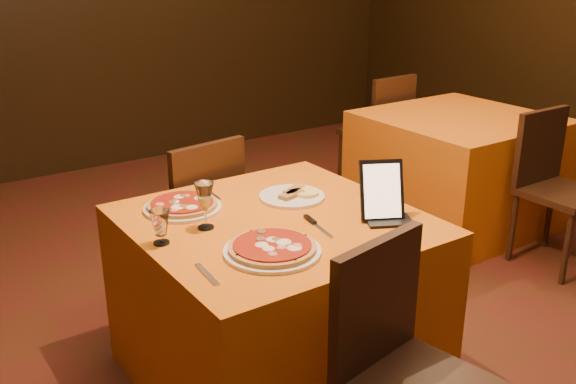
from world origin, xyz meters
TOP-DOWN VIEW (x-y plane):
  - floor at (0.00, 0.00)m, footprint 6.00×7.00m
  - wall_back at (0.00, 3.50)m, footprint 6.00×0.01m
  - main_table at (-0.43, 0.13)m, footprint 1.10×1.10m
  - side_table at (1.55, 0.90)m, footprint 1.10×1.10m
  - chair_main_far at (-0.43, 0.94)m, footprint 0.49×0.49m
  - chair_side_near at (1.55, 0.10)m, footprint 0.40×0.40m
  - chair_side_far at (1.55, 1.73)m, footprint 0.50×0.50m
  - pizza_near at (-0.61, -0.13)m, footprint 0.35×0.35m
  - pizza_far at (-0.69, 0.43)m, footprint 0.32×0.32m
  - cutlet_dish at (-0.24, 0.28)m, footprint 0.29×0.29m
  - wine_glass at (-0.70, 0.20)m, footprint 0.09×0.09m
  - water_glass at (-0.90, 0.16)m, footprint 0.09×0.09m
  - tablet at (-0.07, -0.11)m, footprint 0.20×0.17m
  - knife at (-0.34, -0.06)m, footprint 0.05×0.19m
  - fork_near at (-0.88, -0.15)m, footprint 0.03×0.17m
  - fork_far at (-0.51, 0.51)m, footprint 0.03×0.15m

SIDE VIEW (x-z plane):
  - floor at x=0.00m, z-range -0.01..0.00m
  - main_table at x=-0.43m, z-range 0.00..0.75m
  - side_table at x=1.55m, z-range 0.00..0.75m
  - chair_main_far at x=-0.43m, z-range 0.00..0.91m
  - chair_side_near at x=1.55m, z-range 0.00..0.91m
  - chair_side_far at x=1.55m, z-range 0.00..0.91m
  - knife at x=-0.34m, z-range 0.75..0.76m
  - fork_near at x=-0.88m, z-range 0.75..0.76m
  - fork_far at x=-0.51m, z-range 0.75..0.76m
  - cutlet_dish at x=-0.24m, z-range 0.75..0.78m
  - pizza_near at x=-0.61m, z-range 0.75..0.78m
  - pizza_far at x=-0.69m, z-range 0.75..0.78m
  - water_glass at x=-0.90m, z-range 0.75..0.88m
  - wine_glass at x=-0.70m, z-range 0.75..0.94m
  - tablet at x=-0.07m, z-range 0.75..0.99m
  - wall_back at x=0.00m, z-range 0.00..2.80m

